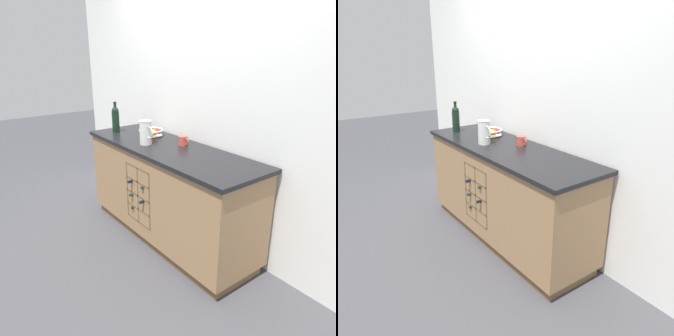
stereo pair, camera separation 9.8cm
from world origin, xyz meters
The scene contains 7 objects.
ground_plane centered at (0.00, 0.00, 0.00)m, with size 14.00×14.00×0.00m, color #424247.
back_wall centered at (0.00, 0.36, 1.27)m, with size 4.40×0.06×2.55m, color white.
kitchen_island centered at (0.00, 0.00, 0.47)m, with size 1.92×0.64×0.92m.
fruit_bowl centered at (-0.40, 0.10, 0.96)m, with size 0.24×0.24×0.08m.
white_pitcher centered at (-0.19, -0.11, 1.03)m, with size 0.17×0.11×0.22m.
ceramic_mug centered at (0.05, 0.13, 0.96)m, with size 0.12×0.09×0.09m.
standing_wine_bottle centered at (-0.77, -0.09, 1.06)m, with size 0.08×0.08×0.31m.
Camera 1 is at (2.22, -1.70, 1.74)m, focal length 35.00 mm.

